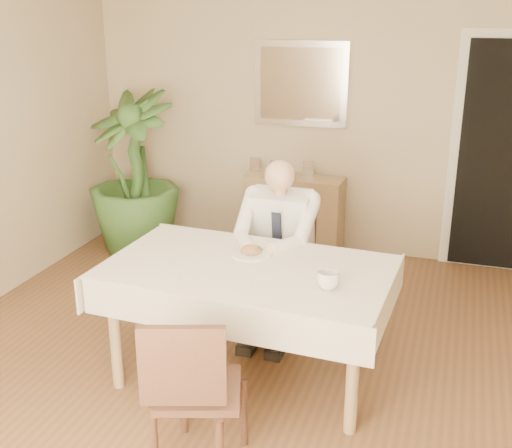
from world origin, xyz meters
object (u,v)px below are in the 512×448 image
(chair_far, at_px, (286,256))
(sideboard, at_px, (294,214))
(dining_table, at_px, (248,279))
(potted_palm, at_px, (133,173))
(chair_near, at_px, (193,386))
(seated_man, at_px, (275,242))
(coffee_mug, at_px, (328,280))

(chair_far, xyz_separation_m, sideboard, (-0.28, 1.30, -0.11))
(dining_table, height_order, potted_palm, potted_palm)
(sideboard, bearing_deg, chair_near, -81.62)
(chair_near, distance_m, sideboard, 3.10)
(seated_man, relative_size, potted_palm, 0.83)
(coffee_mug, bearing_deg, chair_far, 116.76)
(dining_table, xyz_separation_m, coffee_mug, (0.53, -0.17, 0.13))
(seated_man, bearing_deg, chair_far, 90.00)
(coffee_mug, xyz_separation_m, potted_palm, (-2.23, 1.91, -0.05))
(dining_table, height_order, seated_man, seated_man)
(chair_near, height_order, coffee_mug, chair_near)
(dining_table, bearing_deg, chair_far, 92.89)
(seated_man, height_order, coffee_mug, seated_man)
(chair_near, xyz_separation_m, coffee_mug, (0.50, 0.74, 0.32))
(chair_near, distance_m, coffee_mug, 0.95)
(dining_table, xyz_separation_m, potted_palm, (-1.70, 1.74, 0.08))
(seated_man, xyz_separation_m, coffee_mug, (0.53, -0.76, 0.11))
(seated_man, height_order, sideboard, seated_man)
(chair_far, height_order, chair_near, chair_near)
(potted_palm, bearing_deg, sideboard, 16.92)
(chair_near, bearing_deg, seated_man, 72.75)
(seated_man, xyz_separation_m, potted_palm, (-1.70, 1.15, 0.06))
(chair_far, bearing_deg, dining_table, -83.37)
(coffee_mug, bearing_deg, dining_table, 162.39)
(seated_man, relative_size, sideboard, 1.37)
(chair_far, distance_m, seated_man, 0.36)
(dining_table, bearing_deg, potted_palm, 137.26)
(seated_man, bearing_deg, coffee_mug, -55.32)
(chair_far, xyz_separation_m, seated_man, (0.00, -0.28, 0.21))
(coffee_mug, height_order, potted_palm, potted_palm)
(sideboard, bearing_deg, coffee_mug, -68.26)
(chair_far, relative_size, chair_near, 0.98)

